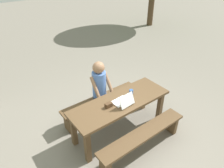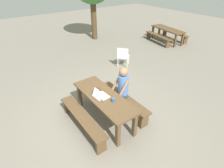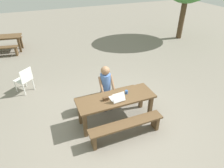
# 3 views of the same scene
# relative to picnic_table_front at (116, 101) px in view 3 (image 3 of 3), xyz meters

# --- Properties ---
(ground_plane) EXTENTS (30.00, 30.00, 0.00)m
(ground_plane) POSITION_rel_picnic_table_front_xyz_m (0.00, 0.00, -0.63)
(ground_plane) COLOR gray
(picnic_table_front) EXTENTS (1.98, 0.69, 0.75)m
(picnic_table_front) POSITION_rel_picnic_table_front_xyz_m (0.00, 0.00, 0.00)
(picnic_table_front) COLOR brown
(picnic_table_front) RESTS_ON ground
(bench_near) EXTENTS (1.83, 0.30, 0.45)m
(bench_near) POSITION_rel_picnic_table_front_xyz_m (0.00, -0.64, -0.29)
(bench_near) COLOR brown
(bench_near) RESTS_ON ground
(bench_far) EXTENTS (1.83, 0.30, 0.45)m
(bench_far) POSITION_rel_picnic_table_front_xyz_m (0.00, 0.64, -0.29)
(bench_far) COLOR brown
(bench_far) RESTS_ON ground
(laptop) EXTENTS (0.34, 0.34, 0.23)m
(laptop) POSITION_rel_picnic_table_front_xyz_m (-0.00, -0.09, 0.17)
(laptop) COLOR white
(laptop) RESTS_ON picnic_table_front
(small_pouch) EXTENTS (0.13, 0.07, 0.08)m
(small_pouch) POSITION_rel_picnic_table_front_xyz_m (-0.27, -0.01, 0.16)
(small_pouch) COLOR #4C331E
(small_pouch) RESTS_ON picnic_table_front
(coffee_mug) EXTENTS (0.08, 0.08, 0.09)m
(coffee_mug) POSITION_rel_picnic_table_front_xyz_m (0.32, 0.05, 0.16)
(coffee_mug) COLOR #335693
(coffee_mug) RESTS_ON picnic_table_front
(person_seated) EXTENTS (0.39, 0.40, 1.31)m
(person_seated) POSITION_rel_picnic_table_front_xyz_m (-0.04, 0.60, 0.14)
(person_seated) COLOR #333847
(person_seated) RESTS_ON ground
(plastic_chair) EXTENTS (0.62, 0.62, 0.84)m
(plastic_chair) POSITION_rel_picnic_table_front_xyz_m (-2.14, 2.37, -0.18)
(plastic_chair) COLOR white
(plastic_chair) RESTS_ON ground
(bench_mid_north) EXTENTS (1.87, 0.60, 0.43)m
(bench_mid_north) POSITION_rel_picnic_table_front_xyz_m (-3.05, 6.94, -0.30)
(bench_mid_north) COLOR brown
(bench_mid_north) RESTS_ON ground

